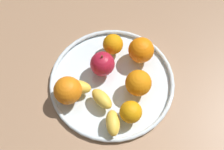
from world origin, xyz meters
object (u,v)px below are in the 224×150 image
(fruit_bowl, at_px, (112,81))
(orange_front_left, at_px, (138,83))
(banana, at_px, (96,102))
(orange_back_right, at_px, (131,112))
(orange_front_right, at_px, (113,44))
(orange_back_left, at_px, (141,50))
(orange_center, at_px, (68,90))
(apple, at_px, (102,64))

(fruit_bowl, xyz_separation_m, orange_front_left, (-0.08, -0.01, 0.05))
(banana, distance_m, orange_front_left, 0.13)
(orange_back_right, distance_m, orange_front_right, 0.22)
(banana, relative_size, orange_front_right, 3.48)
(orange_front_left, xyz_separation_m, orange_back_right, (-0.02, 0.08, -0.01))
(banana, relative_size, orange_front_left, 2.89)
(orange_front_left, bearing_deg, orange_back_left, -69.13)
(fruit_bowl, xyz_separation_m, orange_front_right, (0.05, -0.09, 0.04))
(orange_center, xyz_separation_m, orange_front_right, (-0.04, -0.20, -0.01))
(apple, height_order, orange_back_left, apple)
(orange_back_left, relative_size, orange_front_right, 1.24)
(fruit_bowl, relative_size, orange_back_left, 4.83)
(fruit_bowl, bearing_deg, orange_center, 51.09)
(apple, distance_m, orange_back_left, 0.12)
(orange_center, bearing_deg, apple, -109.74)
(banana, height_order, apple, apple)
(apple, bearing_deg, banana, 109.20)
(orange_center, bearing_deg, banana, -170.19)
(orange_center, bearing_deg, orange_back_right, -171.50)
(apple, relative_size, orange_front_left, 1.08)
(fruit_bowl, relative_size, banana, 1.72)
(banana, distance_m, orange_back_right, 0.10)
(apple, height_order, orange_front_left, apple)
(orange_front_left, relative_size, orange_front_right, 1.20)
(orange_back_left, distance_m, orange_back_right, 0.19)
(orange_back_left, xyz_separation_m, orange_center, (0.12, 0.21, 0.00))
(orange_front_left, relative_size, orange_center, 0.95)
(orange_front_right, bearing_deg, orange_back_right, 129.85)
(orange_back_left, bearing_deg, orange_front_left, 110.87)
(orange_back_left, bearing_deg, fruit_bowl, 70.15)
(orange_front_left, distance_m, orange_back_right, 0.09)
(orange_front_right, bearing_deg, apple, 94.46)
(orange_back_left, bearing_deg, orange_center, 60.03)
(fruit_bowl, distance_m, orange_front_left, 0.09)
(fruit_bowl, distance_m, banana, 0.09)
(apple, height_order, orange_back_right, apple)
(orange_back_right, bearing_deg, orange_front_left, -77.99)
(fruit_bowl, xyz_separation_m, orange_back_right, (-0.10, 0.08, 0.04))
(fruit_bowl, relative_size, apple, 4.62)
(banana, bearing_deg, orange_front_left, -109.73)
(orange_back_left, distance_m, orange_front_right, 0.09)
(orange_back_left, bearing_deg, apple, 49.41)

